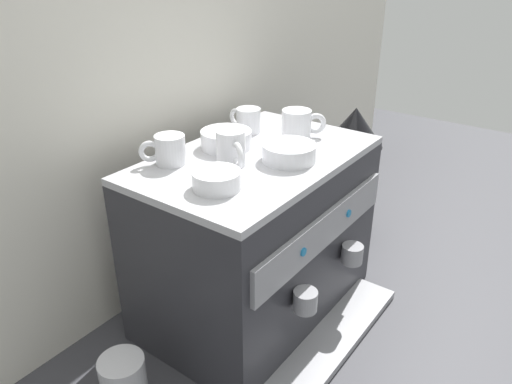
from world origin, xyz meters
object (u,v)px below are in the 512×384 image
espresso_machine (257,237)px  ceramic_bowl_2 (289,153)px  ceramic_cup_0 (168,150)px  ceramic_cup_2 (232,149)px  ceramic_cup_3 (247,120)px  ceramic_bowl_1 (217,180)px  ceramic_bowl_0 (225,140)px  coffee_grinder (351,171)px  ceramic_cup_1 (298,124)px

espresso_machine → ceramic_bowl_2: (0.02, -0.08, 0.25)m
espresso_machine → ceramic_cup_0: 0.34m
ceramic_cup_0 → ceramic_cup_2: 0.15m
ceramic_cup_2 → ceramic_cup_3: size_ratio=1.01×
espresso_machine → ceramic_bowl_1: bearing=-169.1°
ceramic_cup_3 → ceramic_bowl_0: size_ratio=0.79×
coffee_grinder → ceramic_cup_2: bearing=178.4°
ceramic_cup_1 → ceramic_bowl_0: (-0.17, 0.11, -0.02)m
ceramic_bowl_0 → ceramic_bowl_2: (0.02, -0.18, -0.00)m
ceramic_bowl_0 → ceramic_cup_2: bearing=-133.1°
coffee_grinder → ceramic_bowl_0: bearing=169.3°
ceramic_cup_0 → ceramic_bowl_0: bearing=-14.3°
ceramic_cup_1 → ceramic_bowl_0: 0.20m
ceramic_cup_0 → ceramic_cup_2: bearing=-57.6°
ceramic_cup_2 → ceramic_bowl_1: bearing=-155.8°
ceramic_cup_0 → ceramic_bowl_0: 0.16m
ceramic_bowl_0 → ceramic_bowl_1: (-0.19, -0.14, -0.00)m
espresso_machine → ceramic_cup_1: bearing=-3.4°
ceramic_cup_0 → ceramic_cup_2: size_ratio=0.93×
ceramic_cup_3 → ceramic_bowl_0: (-0.13, -0.03, -0.01)m
ceramic_cup_2 → ceramic_bowl_2: (0.10, -0.09, -0.02)m
ceramic_cup_2 → ceramic_bowl_0: bearing=46.9°
ceramic_bowl_1 → ceramic_cup_0: bearing=78.7°
ceramic_cup_1 → ceramic_cup_2: size_ratio=1.01×
ceramic_bowl_1 → coffee_grinder: bearing=2.6°
ceramic_cup_1 → ceramic_cup_3: bearing=106.6°
ceramic_cup_2 → ceramic_bowl_0: size_ratio=0.80×
ceramic_cup_0 → ceramic_bowl_1: bearing=-101.3°
coffee_grinder → ceramic_cup_0: bearing=168.5°
coffee_grinder → ceramic_bowl_1: bearing=-177.4°
ceramic_cup_3 → coffee_grinder: bearing=-17.7°
ceramic_cup_0 → ceramic_bowl_0: (0.16, -0.04, -0.01)m
ceramic_cup_3 → coffee_grinder: 0.50m
ceramic_cup_3 → ceramic_cup_2: bearing=-151.6°
ceramic_cup_1 → ceramic_cup_0: bearing=155.7°
espresso_machine → ceramic_cup_1: ceramic_cup_1 is taller
ceramic_bowl_1 → ceramic_cup_1: bearing=4.3°
ceramic_cup_1 → ceramic_bowl_0: bearing=147.7°
ceramic_cup_1 → coffee_grinder: size_ratio=0.23×
ceramic_cup_1 → ceramic_bowl_2: ceramic_cup_1 is taller
ceramic_bowl_0 → coffee_grinder: bearing=-10.7°
ceramic_cup_3 → ceramic_bowl_2: 0.23m
ceramic_cup_0 → ceramic_cup_3: 0.29m
espresso_machine → ceramic_bowl_0: ceramic_bowl_0 is taller
espresso_machine → ceramic_bowl_2: ceramic_bowl_2 is taller
ceramic_cup_3 → ceramic_cup_1: bearing=-73.4°
espresso_machine → ceramic_cup_2: (-0.08, 0.01, 0.27)m
ceramic_cup_0 → coffee_grinder: (0.70, -0.14, -0.27)m
ceramic_cup_3 → coffee_grinder: ceramic_cup_3 is taller
ceramic_bowl_1 → coffee_grinder: (0.73, 0.03, -0.25)m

